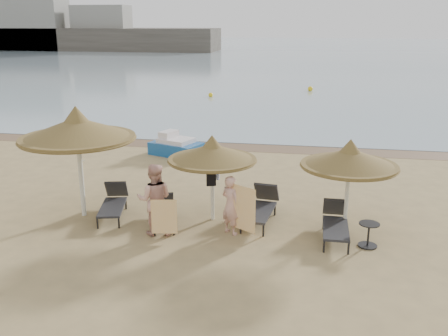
{
  "coord_description": "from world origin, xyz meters",
  "views": [
    {
      "loc": [
        2.4,
        -12.1,
        5.47
      ],
      "look_at": [
        0.04,
        1.2,
        1.45
      ],
      "focal_mm": 40.0,
      "sensor_mm": 36.0,
      "label": 1
    }
  ],
  "objects_px": {
    "lounger_near_right": "(261,206)",
    "lounger_near_left": "(164,211)",
    "palapa_center": "(212,153)",
    "palapa_left": "(77,129)",
    "lounger_far_left": "(114,202)",
    "person_left": "(154,194)",
    "side_table": "(368,235)",
    "person_right": "(231,200)",
    "lounger_far_right": "(335,222)",
    "pedal_boat": "(176,146)",
    "palapa_right": "(350,158)"
  },
  "relations": [
    {
      "from": "lounger_near_right",
      "to": "lounger_near_left",
      "type": "bearing_deg",
      "value": -158.62
    },
    {
      "from": "palapa_center",
      "to": "lounger_near_left",
      "type": "relative_size",
      "value": 1.42
    },
    {
      "from": "palapa_left",
      "to": "lounger_near_right",
      "type": "height_order",
      "value": "palapa_left"
    },
    {
      "from": "lounger_far_left",
      "to": "person_left",
      "type": "relative_size",
      "value": 0.9
    },
    {
      "from": "side_table",
      "to": "person_right",
      "type": "relative_size",
      "value": 0.33
    },
    {
      "from": "lounger_near_left",
      "to": "person_right",
      "type": "bearing_deg",
      "value": -27.97
    },
    {
      "from": "lounger_near_left",
      "to": "lounger_far_left",
      "type": "bearing_deg",
      "value": 151.33
    },
    {
      "from": "palapa_center",
      "to": "lounger_near_right",
      "type": "height_order",
      "value": "palapa_center"
    },
    {
      "from": "palapa_center",
      "to": "side_table",
      "type": "xyz_separation_m",
      "value": [
        4.19,
        -1.07,
        -1.67
      ]
    },
    {
      "from": "palapa_center",
      "to": "lounger_far_right",
      "type": "xyz_separation_m",
      "value": [
        3.4,
        -0.57,
        -1.57
      ]
    },
    {
      "from": "lounger_far_left",
      "to": "person_right",
      "type": "bearing_deg",
      "value": -24.86
    },
    {
      "from": "palapa_left",
      "to": "pedal_boat",
      "type": "relative_size",
      "value": 1.35
    },
    {
      "from": "palapa_right",
      "to": "lounger_far_right",
      "type": "distance_m",
      "value": 1.71
    },
    {
      "from": "lounger_far_left",
      "to": "side_table",
      "type": "relative_size",
      "value": 3.24
    },
    {
      "from": "lounger_near_left",
      "to": "lounger_near_right",
      "type": "distance_m",
      "value": 2.75
    },
    {
      "from": "palapa_left",
      "to": "person_left",
      "type": "distance_m",
      "value": 2.98
    },
    {
      "from": "lounger_near_right",
      "to": "person_left",
      "type": "xyz_separation_m",
      "value": [
        -2.66,
        -1.45,
        0.71
      ]
    },
    {
      "from": "lounger_far_right",
      "to": "pedal_boat",
      "type": "height_order",
      "value": "pedal_boat"
    },
    {
      "from": "palapa_left",
      "to": "person_right",
      "type": "relative_size",
      "value": 1.74
    },
    {
      "from": "person_right",
      "to": "palapa_right",
      "type": "bearing_deg",
      "value": -131.55
    },
    {
      "from": "lounger_far_right",
      "to": "person_right",
      "type": "bearing_deg",
      "value": -173.13
    },
    {
      "from": "palapa_right",
      "to": "lounger_near_right",
      "type": "relative_size",
      "value": 1.21
    },
    {
      "from": "palapa_right",
      "to": "person_right",
      "type": "distance_m",
      "value": 3.28
    },
    {
      "from": "palapa_left",
      "to": "palapa_center",
      "type": "relative_size",
      "value": 1.31
    },
    {
      "from": "lounger_far_left",
      "to": "palapa_left",
      "type": "bearing_deg",
      "value": -178.94
    },
    {
      "from": "palapa_left",
      "to": "lounger_near_right",
      "type": "xyz_separation_m",
      "value": [
        5.12,
        0.56,
        -2.15
      ]
    },
    {
      "from": "palapa_center",
      "to": "lounger_far_left",
      "type": "relative_size",
      "value": 1.23
    },
    {
      "from": "lounger_far_right",
      "to": "pedal_boat",
      "type": "relative_size",
      "value": 0.81
    },
    {
      "from": "lounger_far_left",
      "to": "lounger_near_left",
      "type": "bearing_deg",
      "value": -25.24
    },
    {
      "from": "palapa_center",
      "to": "palapa_right",
      "type": "relative_size",
      "value": 0.97
    },
    {
      "from": "lounger_near_right",
      "to": "person_left",
      "type": "height_order",
      "value": "person_left"
    },
    {
      "from": "palapa_center",
      "to": "palapa_right",
      "type": "bearing_deg",
      "value": -2.27
    },
    {
      "from": "palapa_left",
      "to": "lounger_near_left",
      "type": "distance_m",
      "value": 3.32
    },
    {
      "from": "side_table",
      "to": "person_left",
      "type": "distance_m",
      "value": 5.55
    },
    {
      "from": "lounger_near_left",
      "to": "person_right",
      "type": "relative_size",
      "value": 0.94
    },
    {
      "from": "lounger_near_left",
      "to": "side_table",
      "type": "height_order",
      "value": "lounger_near_left"
    },
    {
      "from": "lounger_far_left",
      "to": "pedal_boat",
      "type": "xyz_separation_m",
      "value": [
        -0.02,
        6.86,
        -0.02
      ]
    },
    {
      "from": "lounger_near_left",
      "to": "palapa_right",
      "type": "bearing_deg",
      "value": -12.68
    },
    {
      "from": "palapa_center",
      "to": "palapa_left",
      "type": "bearing_deg",
      "value": -174.52
    },
    {
      "from": "lounger_near_left",
      "to": "person_right",
      "type": "distance_m",
      "value": 2.08
    },
    {
      "from": "palapa_left",
      "to": "palapa_center",
      "type": "xyz_separation_m",
      "value": [
        3.75,
        0.36,
        -0.6
      ]
    },
    {
      "from": "palapa_center",
      "to": "lounger_far_left",
      "type": "xyz_separation_m",
      "value": [
        -2.91,
        -0.15,
        -1.57
      ]
    },
    {
      "from": "lounger_far_left",
      "to": "lounger_near_right",
      "type": "distance_m",
      "value": 4.29
    },
    {
      "from": "palapa_right",
      "to": "lounger_near_right",
      "type": "xyz_separation_m",
      "value": [
        -2.3,
        0.35,
        -1.61
      ]
    },
    {
      "from": "palapa_left",
      "to": "palapa_center",
      "type": "distance_m",
      "value": 3.81
    },
    {
      "from": "lounger_far_right",
      "to": "pedal_boat",
      "type": "bearing_deg",
      "value": 131.37
    },
    {
      "from": "palapa_center",
      "to": "lounger_near_right",
      "type": "xyz_separation_m",
      "value": [
        1.37,
        0.2,
        -1.55
      ]
    },
    {
      "from": "lounger_near_left",
      "to": "side_table",
      "type": "relative_size",
      "value": 2.82
    },
    {
      "from": "lounger_far_right",
      "to": "lounger_near_left",
      "type": "bearing_deg",
      "value": 179.43
    },
    {
      "from": "palapa_right",
      "to": "lounger_near_left",
      "type": "distance_m",
      "value": 5.25
    }
  ]
}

